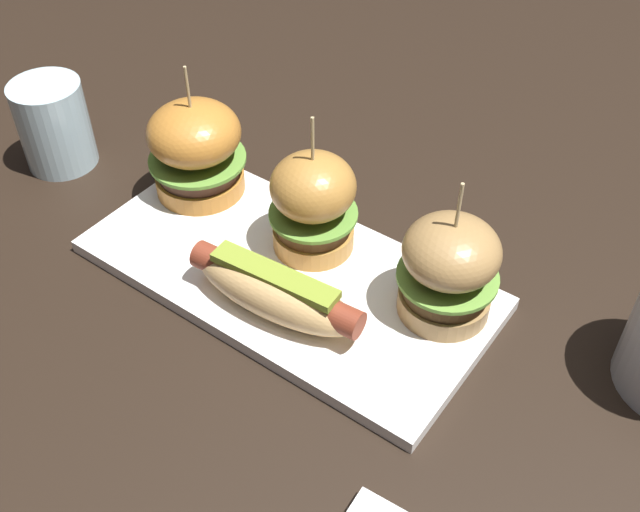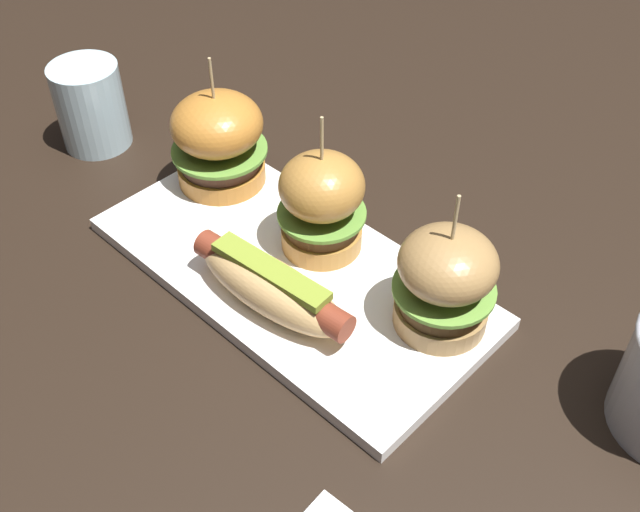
{
  "view_description": "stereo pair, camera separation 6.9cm",
  "coord_description": "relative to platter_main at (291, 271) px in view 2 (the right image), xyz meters",
  "views": [
    {
      "loc": [
        0.33,
        -0.4,
        0.53
      ],
      "look_at": [
        0.04,
        0.0,
        0.05
      ],
      "focal_mm": 42.43,
      "sensor_mm": 36.0,
      "label": 1
    },
    {
      "loc": [
        0.39,
        -0.36,
        0.53
      ],
      "look_at": [
        0.04,
        0.0,
        0.05
      ],
      "focal_mm": 42.43,
      "sensor_mm": 36.0,
      "label": 2
    }
  ],
  "objects": [
    {
      "name": "hot_dog",
      "position": [
        0.03,
        -0.05,
        0.03
      ],
      "size": [
        0.18,
        0.06,
        0.05
      ],
      "color": "#DEAE6C",
      "rests_on": "platter_main"
    },
    {
      "name": "slider_right",
      "position": [
        0.15,
        0.04,
        0.06
      ],
      "size": [
        0.09,
        0.09,
        0.15
      ],
      "color": "#A37B48",
      "rests_on": "platter_main"
    },
    {
      "name": "slider_center",
      "position": [
        0.0,
        0.04,
        0.06
      ],
      "size": [
        0.09,
        0.09,
        0.15
      ],
      "color": "#B37B37",
      "rests_on": "platter_main"
    },
    {
      "name": "slider_left",
      "position": [
        -0.15,
        0.04,
        0.06
      ],
      "size": [
        0.1,
        0.1,
        0.15
      ],
      "color": "#BA752D",
      "rests_on": "platter_main"
    },
    {
      "name": "ground_plane",
      "position": [
        0.0,
        0.0,
        -0.01
      ],
      "size": [
        3.0,
        3.0,
        0.0
      ],
      "primitive_type": "plane",
      "color": "black"
    },
    {
      "name": "water_glass",
      "position": [
        -0.33,
        -0.0,
        0.04
      ],
      "size": [
        0.08,
        0.08,
        0.1
      ],
      "primitive_type": "cylinder",
      "color": "silver",
      "rests_on": "ground"
    },
    {
      "name": "platter_main",
      "position": [
        0.0,
        0.0,
        0.0
      ],
      "size": [
        0.4,
        0.19,
        0.01
      ],
      "primitive_type": "cube",
      "color": "white",
      "rests_on": "ground"
    }
  ]
}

